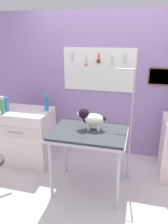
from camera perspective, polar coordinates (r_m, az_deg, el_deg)
ground at (r=3.07m, az=0.55°, el=-21.08°), size 4.40×4.00×0.04m
rear_wall_panel at (r=3.68m, az=5.44°, el=6.55°), size 4.00×0.11×2.30m
grooming_table at (r=2.80m, az=1.21°, el=-6.45°), size 0.94×0.68×0.84m
grooming_arm at (r=3.08m, az=11.49°, el=-4.84°), size 0.30×0.11×1.56m
dog at (r=2.77m, az=1.76°, el=-1.63°), size 0.37×0.18×0.26m
counter_left at (r=3.68m, az=-14.43°, el=-5.94°), size 0.80×0.58×0.87m
shampoo_bottle at (r=3.40m, az=-9.54°, el=2.04°), size 0.07×0.07×0.24m
detangler_spray at (r=3.45m, az=-20.01°, el=1.45°), size 0.07×0.07×0.26m
conditioner_bottle at (r=3.55m, az=-19.06°, el=1.68°), size 0.07×0.07×0.21m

